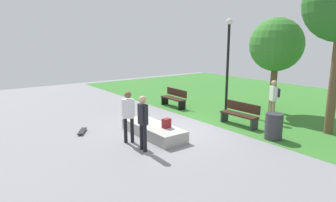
{
  "coord_description": "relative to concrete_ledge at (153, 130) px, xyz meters",
  "views": [
    {
      "loc": [
        8.34,
        -6.73,
        3.38
      ],
      "look_at": [
        -0.01,
        -0.51,
        1.17
      ],
      "focal_mm": 31.37,
      "sensor_mm": 36.0,
      "label": 1
    }
  ],
  "objects": [
    {
      "name": "ground_plane",
      "position": [
        0.01,
        1.18,
        -0.2
      ],
      "size": [
        28.0,
        28.0,
        0.0
      ],
      "primitive_type": "plane",
      "color": "gray"
    },
    {
      "name": "grass_lawn",
      "position": [
        0.01,
        8.9,
        -0.2
      ],
      "size": [
        26.6,
        12.56,
        0.01
      ],
      "primitive_type": "cube",
      "color": "#387A2D",
      "rests_on": "ground_plane"
    },
    {
      "name": "concrete_ledge",
      "position": [
        0.0,
        0.0,
        0.0
      ],
      "size": [
        2.78,
        1.0,
        0.4
      ],
      "primitive_type": "cube",
      "color": "#A8A59E",
      "rests_on": "ground_plane"
    },
    {
      "name": "backpack_on_ledge",
      "position": [
        0.58,
        0.17,
        0.36
      ],
      "size": [
        0.24,
        0.31,
        0.32
      ],
      "primitive_type": "cube",
      "rotation": [
        0.0,
        0.0,
        1.72
      ],
      "color": "maroon",
      "rests_on": "concrete_ledge"
    },
    {
      "name": "skater_performing_trick",
      "position": [
        0.12,
        -1.05,
        0.81
      ],
      "size": [
        0.35,
        0.38,
        1.73
      ],
      "color": "black",
      "rests_on": "ground_plane"
    },
    {
      "name": "skater_watching",
      "position": [
        1.02,
        -1.05,
        0.81
      ],
      "size": [
        0.43,
        0.23,
        1.72
      ],
      "color": "black",
      "rests_on": "ground_plane"
    },
    {
      "name": "skateboard_by_ledge",
      "position": [
        -1.81,
        -1.92,
        -0.13
      ],
      "size": [
        0.78,
        0.6,
        0.08
      ],
      "color": "black",
      "rests_on": "ground_plane"
    },
    {
      "name": "park_bench_near_path",
      "position": [
        1.03,
        3.47,
        0.28
      ],
      "size": [
        1.61,
        0.5,
        0.91
      ],
      "color": "#331E14",
      "rests_on": "ground_plane"
    },
    {
      "name": "park_bench_center_lawn",
      "position": [
        -3.08,
        3.35,
        0.28
      ],
      "size": [
        1.62,
        0.53,
        0.91
      ],
      "color": "#331E14",
      "rests_on": "ground_plane"
    },
    {
      "name": "tree_leaning_ash",
      "position": [
        0.44,
        6.47,
        2.9
      ],
      "size": [
        2.41,
        2.41,
        4.33
      ],
      "color": "brown",
      "rests_on": "grass_lawn"
    },
    {
      "name": "lamp_post",
      "position": [
        -0.96,
        4.84,
        2.4
      ],
      "size": [
        0.28,
        0.28,
        4.29
      ],
      "color": "black",
      "rests_on": "ground_plane"
    },
    {
      "name": "trash_bin",
      "position": [
        2.79,
        3.1,
        0.25
      ],
      "size": [
        0.59,
        0.59,
        0.9
      ],
      "primitive_type": "cylinder",
      "color": "#333338",
      "rests_on": "ground_plane"
    },
    {
      "name": "pedestrian_with_backpack",
      "position": [
        1.3,
        5.25,
        0.82
      ],
      "size": [
        0.42,
        0.43,
        1.69
      ],
      "color": "tan",
      "rests_on": "ground_plane"
    }
  ]
}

